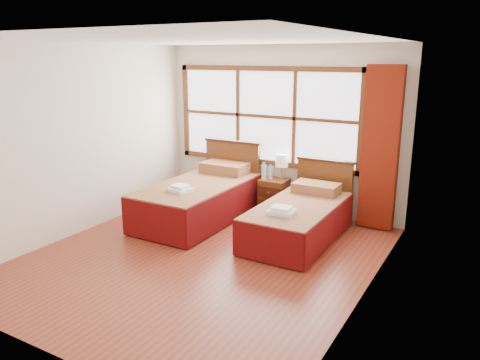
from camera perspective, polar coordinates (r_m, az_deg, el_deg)
The scene contains 15 objects.
floor at distance 5.92m, azimuth -4.63°, elevation -9.37°, with size 4.50×4.50×0.00m, color brown.
ceiling at distance 5.40m, azimuth -5.23°, elevation 16.66°, with size 4.50×4.50×0.00m, color white.
wall_back at distance 7.45m, azimuth 4.99°, elevation 6.13°, with size 4.00×4.00×0.00m, color silver.
wall_left at distance 6.84m, azimuth -18.91°, elevation 4.60°, with size 4.50×4.50×0.00m, color silver.
wall_right at distance 4.70m, azimuth 15.60°, elevation 0.46°, with size 4.50×4.50×0.00m, color silver.
window at distance 7.49m, azimuth 3.15°, elevation 7.76°, with size 3.16×0.06×1.56m.
curtain at distance 6.83m, azimuth 16.75°, elevation 3.65°, with size 0.50×0.16×2.30m, color maroon.
bed_left at distance 7.17m, azimuth -4.76°, elevation -2.20°, with size 1.10×2.14×1.07m.
bed_right at distance 6.45m, azimuth 7.29°, elevation -4.66°, with size 0.96×1.98×0.93m.
nightstand at distance 7.44m, azimuth 4.18°, elevation -1.97°, with size 0.41×0.41×0.55m.
towels_left at distance 6.66m, azimuth -7.28°, elevation -1.04°, with size 0.35×0.32×0.09m.
towels_right at distance 5.94m, azimuth 5.08°, elevation -3.74°, with size 0.34×0.31×0.09m.
lamp at distance 7.38m, azimuth 5.13°, elevation 2.29°, with size 0.20×0.20×0.39m.
bottle_near at distance 7.32m, azimuth 2.93°, elevation 0.99°, with size 0.07×0.07×0.26m.
bottle_far at distance 7.36m, azimuth 3.76°, elevation 0.93°, with size 0.06×0.06×0.23m.
Camera 1 is at (3.08, -4.44, 2.43)m, focal length 35.00 mm.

